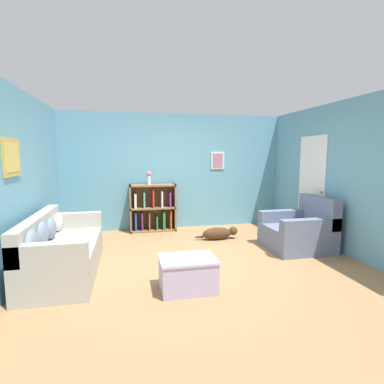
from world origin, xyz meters
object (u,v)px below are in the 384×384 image
dog (219,233)px  couch (61,251)px  recliner_chair (300,231)px  coffee_table (188,273)px  bookshelf (153,209)px  vase (149,177)px

dog → couch: bearing=-156.3°
couch → recliner_chair: recliner_chair is taller
couch → coffee_table: size_ratio=2.81×
bookshelf → recliner_chair: 3.10m
couch → dog: couch is taller
recliner_chair → dog: bearing=145.2°
coffee_table → dog: size_ratio=0.80×
dog → recliner_chair: bearing=-34.8°
couch → vase: 2.73m
recliner_chair → coffee_table: size_ratio=1.49×
couch → coffee_table: 1.87m
recliner_chair → bookshelf: bearing=142.9°
coffee_table → dog: bearing=63.0°
recliner_chair → dog: 1.53m
coffee_table → vase: (-0.25, 3.05, 0.98)m
bookshelf → vase: (-0.07, -0.02, 0.71)m
vase → dog: bearing=-37.1°
recliner_chair → coffee_table: (-2.30, -1.20, -0.10)m
dog → vase: size_ratio=3.04×
recliner_chair → couch: bearing=-175.3°
vase → coffee_table: bearing=-85.4°
couch → coffee_table: (1.65, -0.88, -0.11)m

